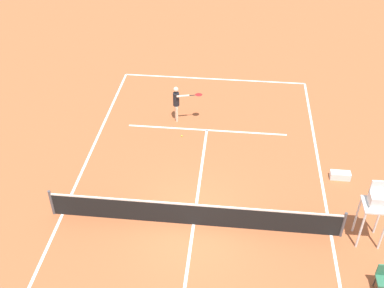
{
  "coord_description": "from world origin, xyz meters",
  "views": [
    {
      "loc": [
        -1.14,
        11.2,
        11.91
      ],
      "look_at": [
        0.43,
        -3.53,
        0.8
      ],
      "focal_mm": 43.83,
      "sensor_mm": 36.0,
      "label": 1
    }
  ],
  "objects": [
    {
      "name": "ground_plane",
      "position": [
        0.0,
        0.0,
        0.0
      ],
      "size": [
        60.0,
        60.0,
        0.0
      ],
      "primitive_type": "plane",
      "color": "#AD5933"
    },
    {
      "name": "court_lines",
      "position": [
        0.0,
        0.0,
        0.0
      ],
      "size": [
        9.42,
        20.76,
        0.01
      ],
      "color": "white",
      "rests_on": "ground"
    },
    {
      "name": "tennis_net",
      "position": [
        0.0,
        0.0,
        0.5
      ],
      "size": [
        10.02,
        0.1,
        1.07
      ],
      "color": "#4C4C51",
      "rests_on": "ground"
    },
    {
      "name": "player_serving",
      "position": [
        1.38,
        -6.33,
        1.02
      ],
      "size": [
        1.32,
        0.48,
        1.72
      ],
      "rotation": [
        0.0,
        0.0,
        1.84
      ],
      "color": "beige",
      "rests_on": "ground"
    },
    {
      "name": "tennis_ball",
      "position": [
        1.04,
        -5.08,
        0.03
      ],
      "size": [
        0.07,
        0.07,
        0.07
      ],
      "primitive_type": "sphere",
      "color": "#CCE033",
      "rests_on": "ground"
    },
    {
      "name": "umpire_chair",
      "position": [
        -5.75,
        0.06,
        1.61
      ],
      "size": [
        0.8,
        0.8,
        2.41
      ],
      "color": "silver",
      "rests_on": "ground"
    },
    {
      "name": "courtside_chair_near",
      "position": [
        -5.83,
        2.04,
        0.53
      ],
      "size": [
        0.44,
        0.46,
        0.95
      ],
      "color": "#262626",
      "rests_on": "ground"
    },
    {
      "name": "equipment_bag",
      "position": [
        -5.36,
        -3.0,
        0.15
      ],
      "size": [
        0.76,
        0.32,
        0.3
      ],
      "primitive_type": "cube",
      "color": "white",
      "rests_on": "ground"
    }
  ]
}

